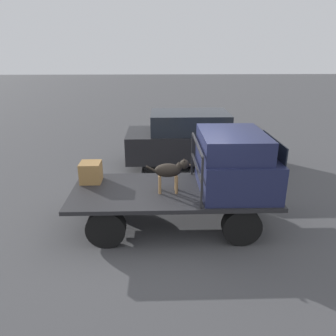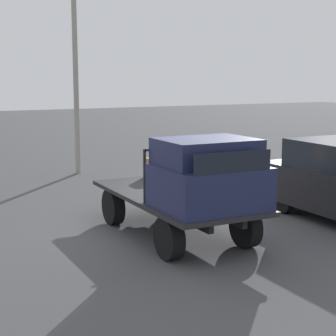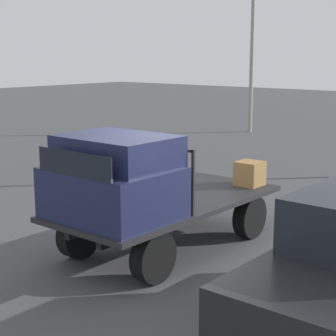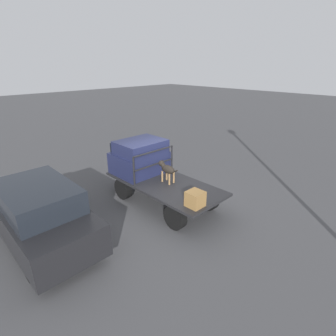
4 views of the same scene
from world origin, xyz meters
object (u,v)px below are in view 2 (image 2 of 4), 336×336
Objects in this scene: light_pole_near at (74,23)px; dog at (169,171)px; flatbed_truck at (175,205)px; cargo_crate at (157,168)px.

dog is at bearing -4.38° from light_pole_near.
light_pole_near reaches higher than dog.
flatbed_truck is 0.67m from dog.
dog reaches higher than flatbed_truck.
flatbed_truck is at bearing 58.61° from dog.
light_pole_near is (-5.72, 0.01, 3.57)m from cargo_crate.
dog is 2.04× the size of cargo_crate.
cargo_crate is at bearing 165.01° from flatbed_truck.
cargo_crate reaches higher than flatbed_truck.
dog is 1.80m from cargo_crate.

